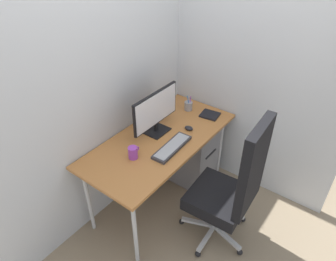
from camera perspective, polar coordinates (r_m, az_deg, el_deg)
The scene contains 12 objects.
ground_plane at distance 3.24m, azimuth -1.22°, elevation -12.17°, with size 8.00×8.00×0.00m, color gray.
wall_back at distance 2.64m, azimuth -8.29°, elevation 13.03°, with size 3.05×0.04×2.80m, color silver.
wall_side_right at distance 2.91m, azimuth 11.90°, elevation 14.77°, with size 0.04×2.26×2.80m, color silver.
desk at distance 2.77m, azimuth -1.39°, elevation -2.34°, with size 1.50×0.70×0.75m.
office_chair at distance 2.53m, azimuth 11.68°, elevation -10.31°, with size 0.61×0.63×1.25m.
filing_cabinet at distance 3.27m, azimuth 3.68°, elevation -4.19°, with size 0.38×0.54×0.62m.
monitor at distance 2.70m, azimuth -2.25°, elevation 3.69°, with size 0.56×0.17×0.39m.
keyboard at distance 2.60m, azimuth 0.75°, elevation -3.08°, with size 0.43×0.15×0.03m.
mouse at distance 2.83m, azimuth 3.86°, elevation 0.45°, with size 0.06×0.08×0.03m, color black.
pen_holder at distance 3.11m, azimuth 3.78°, elevation 4.58°, with size 0.08×0.08×0.17m.
notebook at distance 3.06m, azimuth 7.71°, elevation 2.88°, with size 0.16×0.17×0.02m, color black.
coffee_mug at distance 2.50m, azimuth -6.46°, elevation -4.06°, with size 0.11×0.08×0.10m.
Camera 1 is at (-1.71, -1.38, 2.38)m, focal length 33.10 mm.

